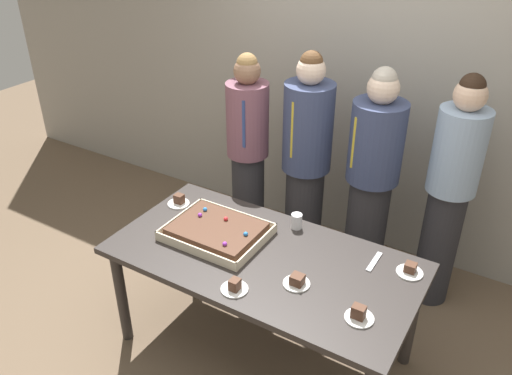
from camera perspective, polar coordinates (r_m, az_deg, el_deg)
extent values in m
plane|color=brown|center=(3.61, 0.68, -17.24)|extent=(12.00, 12.00, 0.00)
cube|color=#9E998E|center=(4.08, 12.68, 12.93)|extent=(8.00, 0.12, 3.00)
cube|color=#2D2826|center=(3.10, 0.77, -7.80)|extent=(1.83, 0.93, 0.04)
cylinder|color=#2D2826|center=(3.53, -14.57, -11.45)|extent=(0.07, 0.07, 0.73)
cylinder|color=#2D2826|center=(3.97, -6.84, -5.40)|extent=(0.07, 0.07, 0.73)
cylinder|color=#2D2826|center=(3.41, 16.73, -13.66)|extent=(0.07, 0.07, 0.73)
cube|color=beige|center=(3.26, -4.31, -5.24)|extent=(0.60, 0.47, 0.01)
cube|color=beige|center=(3.09, -6.79, -6.84)|extent=(0.60, 0.01, 0.05)
cube|color=beige|center=(3.39, -2.10, -2.92)|extent=(0.60, 0.01, 0.05)
cube|color=beige|center=(3.39, -8.40, -3.28)|extent=(0.01, 0.47, 0.05)
cube|color=beige|center=(3.10, 0.14, -6.41)|extent=(0.01, 0.47, 0.05)
cube|color=#4C2D1E|center=(3.23, -4.34, -4.69)|extent=(0.53, 0.40, 0.06)
sphere|color=#2D84E0|center=(3.36, -5.62, -2.41)|extent=(0.03, 0.03, 0.03)
sphere|color=red|center=(3.26, -3.34, -3.46)|extent=(0.03, 0.03, 0.03)
sphere|color=#2D84E0|center=(3.12, -1.15, -5.13)|extent=(0.03, 0.03, 0.03)
sphere|color=purple|center=(3.04, -3.46, -6.21)|extent=(0.03, 0.03, 0.03)
sphere|color=purple|center=(3.31, -6.18, -3.02)|extent=(0.03, 0.03, 0.03)
cylinder|color=white|center=(3.08, 16.52, -8.95)|extent=(0.15, 0.15, 0.01)
cube|color=#4C2D1E|center=(3.07, 16.61, -8.42)|extent=(0.06, 0.06, 0.05)
cylinder|color=white|center=(2.74, 11.27, -13.89)|extent=(0.15, 0.15, 0.01)
cube|color=#4C2D1E|center=(2.71, 11.20, -13.26)|extent=(0.07, 0.05, 0.07)
cylinder|color=white|center=(2.89, 4.47, -10.49)|extent=(0.15, 0.15, 0.01)
cube|color=#4C2D1E|center=(2.87, 4.56, -10.05)|extent=(0.07, 0.07, 0.06)
cylinder|color=white|center=(3.60, -8.50, -1.77)|extent=(0.15, 0.15, 0.01)
cube|color=#4C2D1E|center=(3.58, -8.45, -1.22)|extent=(0.06, 0.05, 0.06)
cylinder|color=white|center=(2.85, -2.38, -11.10)|extent=(0.15, 0.15, 0.01)
cube|color=#4C2D1E|center=(2.82, -2.34, -10.60)|extent=(0.05, 0.06, 0.06)
cylinder|color=white|center=(3.31, 4.49, -3.70)|extent=(0.07, 0.07, 0.10)
cube|color=silver|center=(3.11, 12.87, -7.95)|extent=(0.03, 0.20, 0.01)
cylinder|color=#28282D|center=(3.95, 11.91, -4.71)|extent=(0.30, 0.30, 0.89)
cylinder|color=#384266|center=(3.59, 13.10, 4.87)|extent=(0.37, 0.37, 0.57)
cube|color=gold|center=(3.48, 10.87, 4.79)|extent=(0.04, 0.02, 0.36)
sphere|color=beige|center=(3.46, 13.82, 10.55)|extent=(0.21, 0.21, 0.21)
sphere|color=#B2A899|center=(3.44, 13.94, 11.46)|extent=(0.16, 0.16, 0.16)
cylinder|color=#28282D|center=(4.07, 5.20, -3.19)|extent=(0.29, 0.29, 0.86)
cylinder|color=#384266|center=(3.71, 5.73, 6.59)|extent=(0.36, 0.36, 0.64)
cube|color=gold|center=(3.57, 4.19, 6.25)|extent=(0.04, 0.02, 0.41)
sphere|color=beige|center=(3.57, 6.07, 12.68)|extent=(0.20, 0.20, 0.20)
sphere|color=brown|center=(3.55, 6.12, 13.53)|extent=(0.16, 0.16, 0.16)
cylinder|color=#28282D|center=(4.15, -0.85, -1.94)|extent=(0.25, 0.25, 0.91)
cylinder|color=#7A4C5B|center=(3.81, -0.94, 7.45)|extent=(0.31, 0.31, 0.55)
cube|color=navy|center=(3.67, -1.45, 6.98)|extent=(0.04, 0.02, 0.35)
sphere|color=#8C664C|center=(3.69, -0.98, 12.68)|extent=(0.19, 0.19, 0.19)
sphere|color=olive|center=(3.67, -0.99, 13.47)|extent=(0.15, 0.15, 0.15)
cylinder|color=#28282D|center=(3.92, 19.37, -6.01)|extent=(0.26, 0.26, 0.91)
cylinder|color=#93ADCC|center=(3.56, 21.35, 3.71)|extent=(0.33, 0.33, 0.57)
sphere|color=beige|center=(3.42, 22.51, 9.36)|extent=(0.20, 0.20, 0.20)
sphere|color=black|center=(3.41, 22.69, 10.24)|extent=(0.16, 0.16, 0.16)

